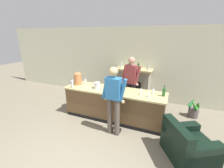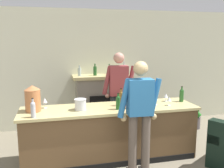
# 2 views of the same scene
# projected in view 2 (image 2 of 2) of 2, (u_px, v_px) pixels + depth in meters

# --- Properties ---
(wall_back_panel) EXTENTS (12.00, 0.07, 2.75)m
(wall_back_panel) POSITION_uv_depth(u_px,v_px,m) (90.00, 69.00, 5.91)
(wall_back_panel) COLOR beige
(wall_back_panel) RESTS_ON ground_plane
(bar_counter) EXTENTS (2.99, 0.78, 0.92)m
(bar_counter) POSITION_uv_depth(u_px,v_px,m) (110.00, 133.00, 4.32)
(bar_counter) COLOR brown
(bar_counter) RESTS_ON ground_plane
(fireplace_stone) EXTENTS (1.35, 0.52, 1.56)m
(fireplace_stone) POSITION_uv_depth(u_px,v_px,m) (102.00, 101.00, 5.84)
(fireplace_stone) COLOR gray
(fireplace_stone) RESTS_ON ground_plane
(potted_plant_corner) EXTENTS (0.39, 0.41, 0.62)m
(potted_plant_corner) POSITION_uv_depth(u_px,v_px,m) (194.00, 118.00, 5.86)
(potted_plant_corner) COLOR #4E4849
(potted_plant_corner) RESTS_ON ground_plane
(person_customer) EXTENTS (0.66, 0.32, 1.76)m
(person_customer) POSITION_uv_depth(u_px,v_px,m) (140.00, 115.00, 3.63)
(person_customer) COLOR #51463C
(person_customer) RESTS_ON ground_plane
(person_bartender) EXTENTS (0.65, 0.34, 1.81)m
(person_bartender) POSITION_uv_depth(u_px,v_px,m) (119.00, 94.00, 4.91)
(person_bartender) COLOR #32393C
(person_bartender) RESTS_ON ground_plane
(copper_dispenser) EXTENTS (0.25, 0.29, 0.42)m
(copper_dispenser) POSITION_uv_depth(u_px,v_px,m) (33.00, 98.00, 3.95)
(copper_dispenser) COLOR #B46B3E
(copper_dispenser) RESTS_ON bar_counter
(ice_bucket_steel) EXTENTS (0.20, 0.20, 0.18)m
(ice_bucket_steel) POSITION_uv_depth(u_px,v_px,m) (80.00, 104.00, 4.05)
(ice_bucket_steel) COLOR silver
(ice_bucket_steel) RESTS_ON bar_counter
(wine_bottle_port_short) EXTENTS (0.07, 0.07, 0.29)m
(wine_bottle_port_short) POSITION_uv_depth(u_px,v_px,m) (33.00, 109.00, 3.66)
(wine_bottle_port_short) COLOR #A9ADB6
(wine_bottle_port_short) RESTS_ON bar_counter
(wine_bottle_cabernet_heavy) EXTENTS (0.07, 0.07, 0.28)m
(wine_bottle_cabernet_heavy) POSITION_uv_depth(u_px,v_px,m) (118.00, 102.00, 4.09)
(wine_bottle_cabernet_heavy) COLOR #1D4F1F
(wine_bottle_cabernet_heavy) RESTS_ON bar_counter
(wine_bottle_chardonnay_pale) EXTENTS (0.07, 0.07, 0.28)m
(wine_bottle_chardonnay_pale) POSITION_uv_depth(u_px,v_px,m) (128.00, 101.00, 4.13)
(wine_bottle_chardonnay_pale) COLOR maroon
(wine_bottle_chardonnay_pale) RESTS_ON bar_counter
(wine_bottle_rose_blush) EXTENTS (0.08, 0.08, 0.29)m
(wine_bottle_rose_blush) POSITION_uv_depth(u_px,v_px,m) (182.00, 95.00, 4.60)
(wine_bottle_rose_blush) COLOR #245822
(wine_bottle_rose_blush) RESTS_ON bar_counter
(wine_bottle_merlot_tall) EXTENTS (0.08, 0.08, 0.31)m
(wine_bottle_merlot_tall) POSITION_uv_depth(u_px,v_px,m) (121.00, 98.00, 4.31)
(wine_bottle_merlot_tall) COLOR brown
(wine_bottle_merlot_tall) RESTS_ON bar_counter
(wine_glass_by_dispenser) EXTENTS (0.08, 0.08, 0.19)m
(wine_glass_by_dispenser) POSITION_uv_depth(u_px,v_px,m) (156.00, 98.00, 4.36)
(wine_glass_by_dispenser) COLOR silver
(wine_glass_by_dispenser) RESTS_ON bar_counter
(wine_glass_mid_counter) EXTENTS (0.08, 0.08, 0.15)m
(wine_glass_mid_counter) POSITION_uv_depth(u_px,v_px,m) (166.00, 96.00, 4.62)
(wine_glass_mid_counter) COLOR silver
(wine_glass_mid_counter) RESTS_ON bar_counter
(wine_glass_front_right) EXTENTS (0.07, 0.07, 0.15)m
(wine_glass_front_right) POSITION_uv_depth(u_px,v_px,m) (169.00, 99.00, 4.33)
(wine_glass_front_right) COLOR silver
(wine_glass_front_right) RESTS_ON bar_counter
(wine_glass_near_bucket) EXTENTS (0.08, 0.08, 0.18)m
(wine_glass_near_bucket) POSITION_uv_depth(u_px,v_px,m) (45.00, 101.00, 4.16)
(wine_glass_near_bucket) COLOR silver
(wine_glass_near_bucket) RESTS_ON bar_counter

